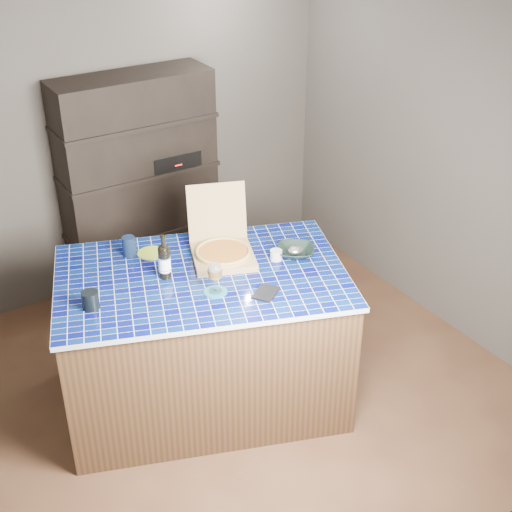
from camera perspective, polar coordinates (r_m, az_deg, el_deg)
room at (r=4.33m, az=-1.44°, el=2.58°), size 3.50×3.50×3.50m
shelving_unit at (r=5.73m, az=-9.25°, el=5.47°), size 1.20×0.41×1.80m
kitchen_island at (r=4.64m, az=-4.16°, el=-6.60°), size 2.04×1.65×0.97m
pizza_box at (r=4.51m, az=-2.69°, el=0.49°), size 0.52×0.57×0.41m
mead_bottle at (r=4.31m, az=-7.34°, el=-0.41°), size 0.08×0.08×0.29m
teal_trivet at (r=4.19m, az=-3.25°, el=-2.87°), size 0.14×0.14×0.01m
wine_glass at (r=4.12m, az=-3.31°, el=-1.27°), size 0.09×0.09×0.20m
tumbler at (r=4.13m, az=-13.11°, el=-3.46°), size 0.10×0.10×0.11m
dvd_case at (r=4.17m, az=0.80°, el=-2.97°), size 0.21×0.19×0.01m
bowl at (r=4.55m, az=3.19°, el=0.38°), size 0.33×0.33×0.06m
foil_contents at (r=4.55m, az=3.19°, el=0.50°), size 0.11×0.09×0.05m
white_jar at (r=4.50m, az=1.62°, el=0.09°), size 0.08×0.08×0.07m
navy_cup at (r=4.60m, az=-10.13°, el=0.77°), size 0.08×0.08×0.13m
green_trivet at (r=4.63m, az=-8.35°, el=0.24°), size 0.18×0.18×0.01m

